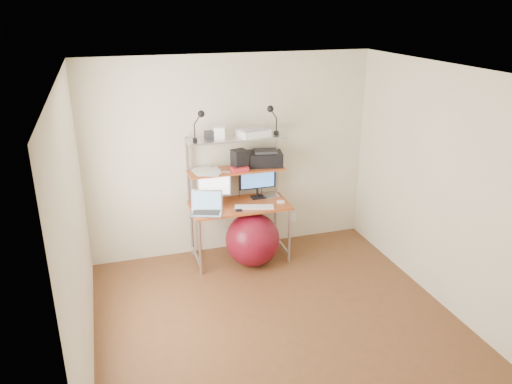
% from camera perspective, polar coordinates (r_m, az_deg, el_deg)
% --- Properties ---
extents(room, '(3.60, 3.60, 3.60)m').
position_cam_1_polar(room, '(4.64, 2.83, -2.03)').
color(room, brown).
rests_on(room, ground).
extents(computer_desk, '(1.20, 0.60, 1.57)m').
position_cam_1_polar(computer_desk, '(6.08, -2.07, 0.69)').
color(computer_desk, '#BD5D24').
rests_on(computer_desk, ground).
extents(desktop, '(1.20, 0.60, 0.00)m').
position_cam_1_polar(desktop, '(6.10, -1.88, -1.40)').
color(desktop, '#BD5D24').
rests_on(desktop, computer_desk).
extents(mid_shelf, '(1.18, 0.34, 0.00)m').
position_cam_1_polar(mid_shelf, '(6.08, -2.26, 2.63)').
color(mid_shelf, '#BD5D24').
rests_on(mid_shelf, computer_desk).
extents(top_shelf, '(1.18, 0.34, 0.00)m').
position_cam_1_polar(top_shelf, '(5.96, -2.31, 6.28)').
color(top_shelf, '#B7B6BC').
rests_on(top_shelf, computer_desk).
extents(floor, '(3.60, 3.60, 0.00)m').
position_cam_1_polar(floor, '(5.25, 2.58, -14.69)').
color(floor, brown).
rests_on(floor, ground).
extents(wall_outlet, '(0.08, 0.01, 0.12)m').
position_cam_1_polar(wall_outlet, '(6.83, 4.28, -2.96)').
color(wall_outlet, white).
rests_on(wall_outlet, room).
extents(monitor_silver, '(0.40, 0.19, 0.45)m').
position_cam_1_polar(monitor_silver, '(6.03, -4.82, 0.72)').
color(monitor_silver, '#A9A9AD').
rests_on(monitor_silver, desktop).
extents(monitor_black, '(0.47, 0.13, 0.47)m').
position_cam_1_polar(monitor_black, '(6.23, 0.17, 1.43)').
color(monitor_black, black).
rests_on(monitor_black, desktop).
extents(laptop, '(0.44, 0.39, 0.32)m').
position_cam_1_polar(laptop, '(5.87, -5.66, -1.83)').
color(laptop, '#BBBBC0').
rests_on(laptop, desktop).
extents(keyboard, '(0.49, 0.26, 0.01)m').
position_cam_1_polar(keyboard, '(6.00, -0.21, -1.72)').
color(keyboard, white).
rests_on(keyboard, desktop).
extents(mouse, '(0.09, 0.06, 0.02)m').
position_cam_1_polar(mouse, '(6.15, 2.85, -1.13)').
color(mouse, white).
rests_on(mouse, desktop).
extents(mac_mini, '(0.20, 0.20, 0.03)m').
position_cam_1_polar(mac_mini, '(6.32, 1.73, -0.44)').
color(mac_mini, '#BBBBC0').
rests_on(mac_mini, desktop).
extents(phone, '(0.10, 0.15, 0.01)m').
position_cam_1_polar(phone, '(5.95, -2.04, -1.95)').
color(phone, black).
rests_on(phone, desktop).
extents(printer, '(0.46, 0.36, 0.20)m').
position_cam_1_polar(printer, '(6.19, 1.05, 3.88)').
color(printer, black).
rests_on(printer, mid_shelf).
extents(nas_cube, '(0.20, 0.20, 0.24)m').
position_cam_1_polar(nas_cube, '(6.03, -1.91, 3.71)').
color(nas_cube, black).
rests_on(nas_cube, mid_shelf).
extents(red_box, '(0.20, 0.14, 0.05)m').
position_cam_1_polar(red_box, '(5.99, -1.88, 2.64)').
color(red_box, red).
rests_on(red_box, mid_shelf).
extents(scanner, '(0.41, 0.32, 0.10)m').
position_cam_1_polar(scanner, '(5.98, -0.28, 6.80)').
color(scanner, white).
rests_on(scanner, top_shelf).
extents(box_white, '(0.15, 0.14, 0.14)m').
position_cam_1_polar(box_white, '(5.87, -4.16, 6.72)').
color(box_white, white).
rests_on(box_white, top_shelf).
extents(box_grey, '(0.10, 0.10, 0.09)m').
position_cam_1_polar(box_grey, '(5.89, -5.39, 6.50)').
color(box_grey, '#2E2E30').
rests_on(box_grey, top_shelf).
extents(clip_lamp_left, '(0.14, 0.08, 0.36)m').
position_cam_1_polar(clip_lamp_left, '(5.73, -6.44, 8.29)').
color(clip_lamp_left, black).
rests_on(clip_lamp_left, top_shelf).
extents(clip_lamp_right, '(0.15, 0.08, 0.36)m').
position_cam_1_polar(clip_lamp_right, '(5.98, 1.80, 8.95)').
color(clip_lamp_right, black).
rests_on(clip_lamp_right, top_shelf).
extents(exercise_ball, '(0.66, 0.66, 0.66)m').
position_cam_1_polar(exercise_ball, '(6.13, -0.39, -5.45)').
color(exercise_ball, maroon).
rests_on(exercise_ball, floor).
extents(paper_stack, '(0.36, 0.41, 0.02)m').
position_cam_1_polar(paper_stack, '(5.99, -5.58, 2.38)').
color(paper_stack, white).
rests_on(paper_stack, mid_shelf).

